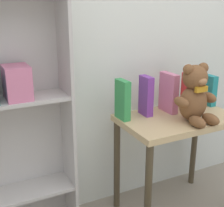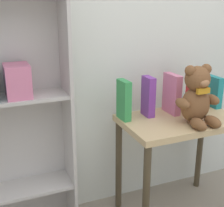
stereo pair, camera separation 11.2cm
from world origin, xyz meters
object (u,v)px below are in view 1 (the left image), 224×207
at_px(book_standing_green, 123,100).
at_px(book_standing_purple, 146,96).
at_px(book_standing_teal, 207,90).
at_px(book_standing_red, 189,91).
at_px(display_table, 177,133).
at_px(teddy_bear, 195,96).
at_px(book_standing_pink, 169,93).

xyz_separation_m(book_standing_green, book_standing_purple, (0.16, -0.00, 0.00)).
bearing_deg(book_standing_teal, book_standing_red, -177.70).
bearing_deg(book_standing_red, book_standing_purple, 177.87).
bearing_deg(display_table, book_standing_purple, 144.11).
bearing_deg(book_standing_teal, teddy_bear, -144.93).
height_order(book_standing_purple, book_standing_red, book_standing_purple).
height_order(display_table, teddy_bear, teddy_bear).
relative_size(book_standing_green, book_standing_purple, 0.97).
height_order(teddy_bear, book_standing_pink, teddy_bear).
xyz_separation_m(teddy_bear, book_standing_purple, (-0.19, 0.21, -0.03)).
bearing_deg(book_standing_red, teddy_bear, -122.21).
height_order(book_standing_green, book_standing_purple, book_standing_purple).
bearing_deg(book_standing_green, teddy_bear, -32.53).
bearing_deg(book_standing_pink, teddy_bear, -79.97).
bearing_deg(book_standing_purple, book_standing_teal, 0.31).
height_order(display_table, book_standing_green, book_standing_green).
xyz_separation_m(book_standing_pink, book_standing_red, (0.16, -0.00, -0.01)).
bearing_deg(book_standing_pink, book_standing_red, -0.97).
bearing_deg(book_standing_green, display_table, -21.80).
height_order(display_table, book_standing_red, book_standing_red).
bearing_deg(book_standing_purple, display_table, -34.99).
bearing_deg(teddy_bear, book_standing_purple, 132.77).
relative_size(book_standing_purple, book_standing_teal, 1.19).
distance_m(book_standing_pink, book_standing_teal, 0.31).
distance_m(teddy_bear, book_standing_green, 0.41).
distance_m(book_standing_purple, book_standing_red, 0.31).
height_order(display_table, book_standing_pink, book_standing_pink).
relative_size(display_table, book_standing_red, 3.12).
height_order(teddy_bear, book_standing_red, teddy_bear).
bearing_deg(book_standing_pink, book_standing_green, 178.18).
bearing_deg(book_standing_purple, book_standing_red, -1.48).
relative_size(book_standing_purple, book_standing_red, 1.07).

